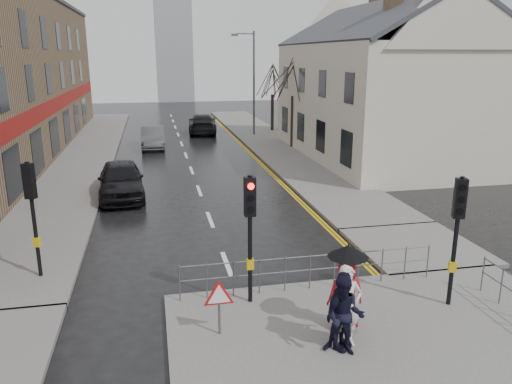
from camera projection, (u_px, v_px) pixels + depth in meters
name	position (u px, v px, depth m)	size (l,w,h in m)	color
ground	(244.00, 310.00, 12.88)	(120.00, 120.00, 0.00)	black
near_pavement	(420.00, 375.00, 10.15)	(10.00, 9.00, 0.14)	#605E5B
left_pavement	(86.00, 153.00, 33.28)	(4.00, 44.00, 0.14)	#605E5B
right_pavement	(268.00, 141.00, 37.74)	(4.00, 40.00, 0.14)	#605E5B
pavement_bridge_right	(416.00, 246.00, 16.98)	(4.00, 4.20, 0.14)	#605E5B
building_right_cream	(381.00, 81.00, 30.96)	(9.00, 16.40, 10.10)	beige
church_tower	(173.00, 35.00, 69.29)	(5.00, 5.00, 18.00)	#94979C
traffic_signal_near_left	(250.00, 217.00, 12.45)	(0.28, 0.27, 3.40)	black
traffic_signal_near_right	(458.00, 219.00, 12.31)	(0.34, 0.33, 3.40)	black
traffic_signal_far_left	(32.00, 199.00, 13.98)	(0.34, 0.33, 3.40)	black
guard_railing_front	(310.00, 264.00, 13.61)	(7.14, 0.04, 1.00)	#595B5E
warning_sign	(219.00, 298.00, 11.31)	(0.80, 0.07, 1.35)	#595B5E
street_lamp	(252.00, 77.00, 39.20)	(1.83, 0.25, 8.00)	#595B5E
tree_near	(293.00, 74.00, 33.75)	(2.40, 2.40, 6.58)	#31221B
tree_far	(273.00, 79.00, 41.59)	(2.40, 2.40, 5.64)	#31221B
pedestrian_a	(347.00, 306.00, 10.87)	(0.68, 0.45, 1.88)	silver
pedestrian_b	(344.00, 316.00, 10.59)	(0.86, 0.67, 1.77)	black
pedestrian_with_umbrella	(346.00, 284.00, 11.51)	(0.96, 0.96, 2.08)	#AB131C
pedestrian_d	(341.00, 311.00, 10.76)	(1.06, 0.44, 1.80)	black
car_parked	(121.00, 180.00, 22.87)	(1.98, 4.92, 1.68)	black
car_mid	(153.00, 138.00, 35.13)	(1.57, 4.49, 1.48)	#434547
car_far	(202.00, 124.00, 41.70)	(2.25, 5.54, 1.61)	black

